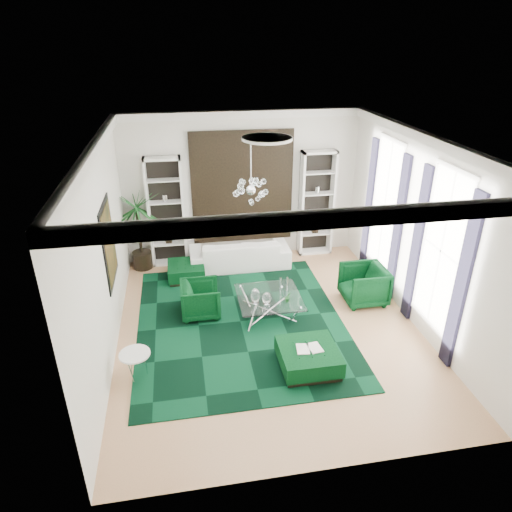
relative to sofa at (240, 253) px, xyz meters
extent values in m
cube|color=tan|center=(0.19, -2.81, -0.38)|extent=(6.00, 7.00, 0.02)
cube|color=white|center=(0.19, -2.81, 3.44)|extent=(6.00, 7.00, 0.02)
cube|color=silver|center=(0.19, 0.70, 1.53)|extent=(6.00, 0.02, 3.80)
cube|color=silver|center=(0.19, -6.32, 1.53)|extent=(6.00, 0.02, 3.80)
cube|color=silver|center=(-2.82, -2.81, 1.53)|extent=(0.02, 7.00, 3.80)
cube|color=silver|center=(3.20, -2.81, 1.53)|extent=(0.02, 7.00, 3.80)
cylinder|color=white|center=(0.19, -2.51, 3.40)|extent=(0.90, 0.90, 0.05)
cube|color=black|center=(0.19, 0.65, 1.53)|extent=(2.50, 0.06, 2.80)
cube|color=black|center=(-2.78, -2.21, 1.48)|extent=(0.04, 1.30, 1.60)
cube|color=white|center=(3.18, -3.71, 1.53)|extent=(0.03, 1.10, 2.90)
cube|color=black|center=(3.14, -4.49, 1.28)|extent=(0.07, 0.30, 3.25)
cube|color=black|center=(3.14, -2.93, 1.28)|extent=(0.07, 0.30, 3.25)
cube|color=white|center=(3.18, -1.31, 1.53)|extent=(0.03, 1.10, 2.90)
cube|color=black|center=(3.14, -2.09, 1.28)|extent=(0.07, 0.30, 3.25)
cube|color=black|center=(3.14, -0.53, 1.28)|extent=(0.07, 0.30, 3.25)
cube|color=black|center=(-0.35, -2.55, -0.36)|extent=(4.20, 5.00, 0.02)
imported|color=white|center=(0.00, 0.00, 0.00)|extent=(2.53, 0.99, 0.74)
imported|color=black|center=(-1.13, -2.11, 0.00)|extent=(0.82, 0.80, 0.75)
imported|color=black|center=(2.47, -2.19, 0.05)|extent=(0.93, 0.90, 0.85)
cube|color=black|center=(-1.38, -0.45, -0.17)|extent=(0.87, 0.87, 0.39)
cube|color=black|center=(0.65, -4.19, -0.16)|extent=(1.03, 1.03, 0.41)
cube|color=white|center=(0.65, -4.19, 0.06)|extent=(0.46, 0.31, 0.03)
cylinder|color=white|center=(-2.36, -3.94, -0.11)|extent=(0.53, 0.53, 0.51)
imported|color=#1A5721|center=(0.62, -2.66, 0.20)|extent=(0.13, 0.10, 0.23)
camera|label=1|loc=(-1.40, -10.45, 5.05)|focal=32.00mm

